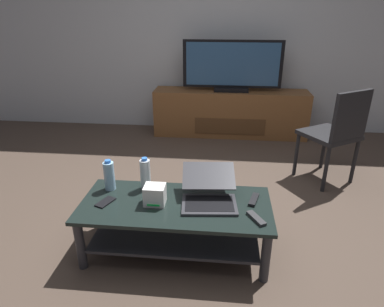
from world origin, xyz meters
TOP-DOWN VIEW (x-y plane):
  - ground_plane at (0.00, 0.00)m, footprint 7.68×7.68m
  - back_wall at (0.00, 2.46)m, footprint 6.40×0.12m
  - coffee_table at (-0.10, -0.28)m, footprint 1.28×0.57m
  - media_cabinet at (0.28, 2.14)m, footprint 1.99×0.41m
  - television at (0.28, 2.12)m, footprint 1.24×0.20m
  - dining_chair at (1.24, 0.87)m, footprint 0.61×0.61m
  - laptop at (0.12, -0.21)m, footprint 0.40×0.45m
  - router_box at (-0.24, -0.29)m, footprint 0.14×0.12m
  - water_bottle_near at (-0.60, -0.13)m, footprint 0.08×0.08m
  - water_bottle_far at (-0.34, -0.09)m, footprint 0.07×0.07m
  - cell_phone at (-0.57, -0.31)m, footprint 0.12×0.16m
  - tv_remote at (0.42, -0.19)m, footprint 0.09×0.17m
  - soundbar_remote at (0.42, -0.41)m, footprint 0.12×0.16m

SIDE VIEW (x-z plane):
  - ground_plane at x=0.00m, z-range 0.00..0.00m
  - coffee_table at x=-0.10m, z-range 0.07..0.46m
  - media_cabinet at x=0.28m, z-range 0.00..0.60m
  - cell_phone at x=-0.57m, z-range 0.38..0.39m
  - tv_remote at x=0.42m, z-range 0.38..0.40m
  - soundbar_remote at x=0.42m, z-range 0.38..0.40m
  - laptop at x=0.12m, z-range 0.35..0.54m
  - router_box at x=-0.24m, z-range 0.38..0.51m
  - water_bottle_near at x=-0.60m, z-range 0.38..0.60m
  - water_bottle_far at x=-0.34m, z-range 0.38..0.62m
  - dining_chair at x=1.24m, z-range 0.06..1.00m
  - television at x=0.28m, z-range 0.59..1.21m
  - back_wall at x=0.00m, z-range 0.00..2.80m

